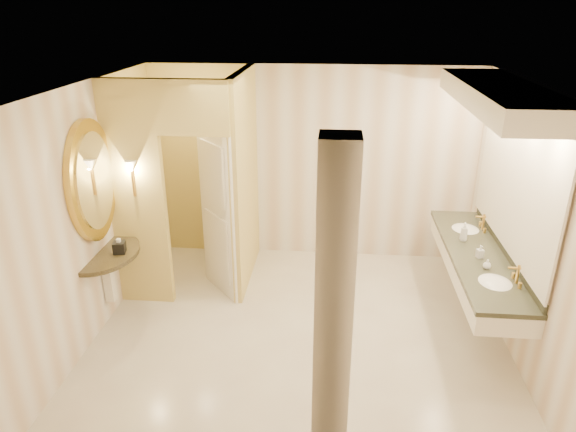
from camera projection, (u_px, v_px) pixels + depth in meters
floor at (300, 330)px, 5.81m from camera, size 4.50×4.50×0.00m
ceiling at (302, 88)px, 4.77m from camera, size 4.50×4.50×0.00m
wall_back at (311, 165)px, 7.12m from camera, size 4.50×0.02×2.70m
wall_front at (281, 338)px, 3.45m from camera, size 4.50×0.02×2.70m
wall_left at (91, 213)px, 5.48m from camera, size 0.02×4.00×2.70m
wall_right at (527, 229)px, 5.10m from camera, size 0.02×4.00×2.70m
toilet_closet at (214, 184)px, 6.25m from camera, size 1.50×1.55×2.70m
wall_sconce at (131, 168)px, 5.70m from camera, size 0.14×0.14×0.42m
vanity at (492, 189)px, 5.38m from camera, size 0.75×2.60×2.09m
console_shelf at (96, 212)px, 5.52m from camera, size 1.01×1.01×1.96m
pillar at (333, 323)px, 3.60m from camera, size 0.27×0.27×2.70m
tissue_box at (119, 247)px, 5.65m from camera, size 0.15×0.15×0.13m
toilet at (230, 239)px, 7.18m from camera, size 0.61×0.81×0.73m
soap_bottle_a at (480, 252)px, 5.54m from camera, size 0.08×0.08×0.14m
soap_bottle_b at (487, 264)px, 5.31m from camera, size 0.09×0.09×0.11m
soap_bottle_c at (464, 232)px, 5.92m from camera, size 0.09×0.10×0.22m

